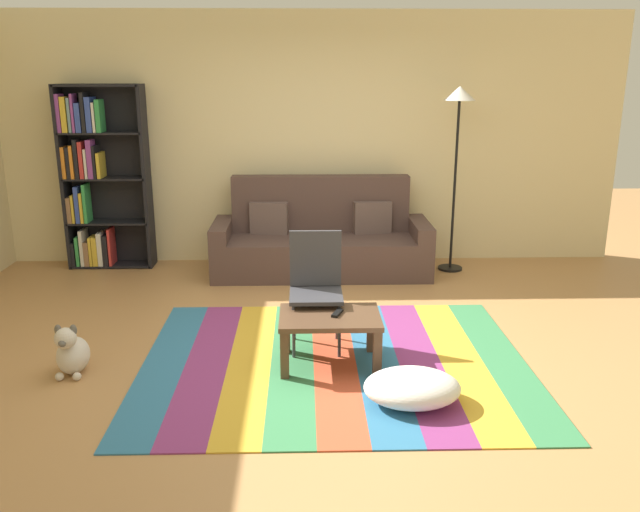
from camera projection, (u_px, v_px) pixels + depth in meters
ground_plane at (316, 349)px, 5.04m from camera, size 14.00×14.00×0.00m
back_wall at (311, 140)px, 7.12m from camera, size 6.80×0.10×2.70m
rug at (335, 362)px, 4.80m from camera, size 2.82×2.35×0.01m
couch at (321, 241)px, 6.90m from camera, size 2.26×0.80×1.00m
bookshelf at (96, 179)px, 6.93m from camera, size 0.90×0.28×1.95m
coffee_table at (330, 324)px, 4.68m from camera, size 0.73×0.51×0.38m
pouf at (412, 388)px, 4.17m from camera, size 0.63×0.48×0.21m
dog at (72, 353)px, 4.59m from camera, size 0.22×0.35×0.40m
standing_lamp at (458, 118)px, 6.63m from camera, size 0.32×0.32×1.93m
tv_remote at (337, 313)px, 4.67m from camera, size 0.10×0.16×0.02m
folding_chair at (316, 280)px, 4.98m from camera, size 0.40×0.40×0.90m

